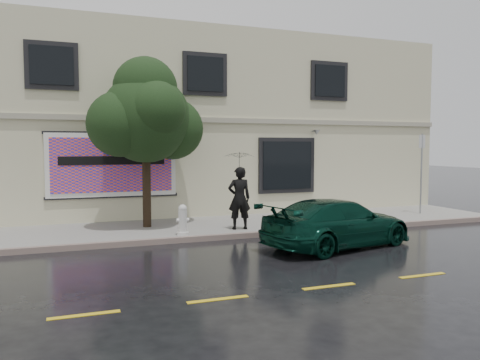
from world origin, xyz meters
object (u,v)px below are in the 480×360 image
object	(u,v)px
pedestrian	(239,198)
street_tree	(146,119)
car	(338,223)
fire_hydrant	(183,220)

from	to	relation	value
pedestrian	street_tree	bearing A→B (deg)	-21.75
car	street_tree	xyz separation A→B (m)	(-4.36, 4.04, 2.87)
car	pedestrian	distance (m)	3.22
car	street_tree	distance (m)	6.60
pedestrian	fire_hydrant	size ratio (longest dim) A/B	2.17
car	fire_hydrant	distance (m)	4.30
car	pedestrian	world-z (taller)	pedestrian
street_tree	fire_hydrant	world-z (taller)	street_tree
car	pedestrian	size ratio (longest dim) A/B	2.32
pedestrian	street_tree	world-z (taller)	street_tree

